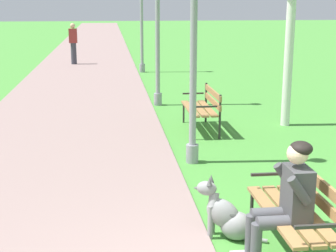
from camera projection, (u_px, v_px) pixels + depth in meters
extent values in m
cube|color=gray|center=(92.00, 49.00, 26.92)|extent=(3.80, 60.00, 0.04)
cube|color=olive|center=(274.00, 214.00, 5.15)|extent=(0.14, 1.50, 0.04)
cube|color=olive|center=(290.00, 213.00, 5.17)|extent=(0.14, 1.50, 0.04)
cube|color=olive|center=(307.00, 213.00, 5.19)|extent=(0.14, 1.50, 0.04)
cube|color=olive|center=(318.00, 199.00, 5.17)|extent=(0.04, 1.50, 0.11)
cube|color=olive|center=(319.00, 183.00, 5.13)|extent=(0.04, 1.50, 0.11)
cylinder|color=#2D2B28|center=(252.00, 208.00, 5.87)|extent=(0.04, 0.04, 0.45)
cylinder|color=#2D2B28|center=(293.00, 190.00, 5.88)|extent=(0.04, 0.04, 0.85)
cube|color=#2D2B28|center=(270.00, 174.00, 5.80)|extent=(0.45, 0.04, 0.03)
cube|color=#2D2B28|center=(319.00, 226.00, 4.47)|extent=(0.45, 0.04, 0.03)
cube|color=olive|center=(190.00, 109.00, 10.12)|extent=(0.14, 1.50, 0.04)
cube|color=olive|center=(199.00, 108.00, 10.14)|extent=(0.14, 1.50, 0.04)
cube|color=olive|center=(207.00, 108.00, 10.16)|extent=(0.14, 1.50, 0.04)
cube|color=olive|center=(213.00, 101.00, 10.14)|extent=(0.04, 1.50, 0.11)
cube|color=olive|center=(213.00, 92.00, 10.10)|extent=(0.04, 1.50, 0.11)
cylinder|color=#2D2B28|center=(184.00, 112.00, 10.84)|extent=(0.04, 0.04, 0.45)
cylinder|color=#2D2B28|center=(206.00, 103.00, 10.85)|extent=(0.04, 0.04, 0.85)
cube|color=#2D2B28|center=(193.00, 93.00, 10.76)|extent=(0.45, 0.04, 0.03)
cylinder|color=#2D2B28|center=(194.00, 128.00, 9.51)|extent=(0.04, 0.04, 0.45)
cylinder|color=#2D2B28|center=(220.00, 117.00, 9.52)|extent=(0.04, 0.04, 0.85)
cube|color=#2D2B28|center=(205.00, 107.00, 9.43)|extent=(0.45, 0.04, 0.03)
cylinder|color=#4C4C51|center=(272.00, 214.00, 5.10)|extent=(0.42, 0.14, 0.14)
cylinder|color=#4C4C51|center=(250.00, 237.00, 5.14)|extent=(0.11, 0.11, 0.47)
cylinder|color=#4C4C51|center=(278.00, 223.00, 4.91)|extent=(0.42, 0.14, 0.14)
cylinder|color=#4C4C51|center=(256.00, 246.00, 4.94)|extent=(0.11, 0.11, 0.47)
cube|color=#3F3F42|center=(297.00, 193.00, 4.97)|extent=(0.22, 0.36, 0.52)
cylinder|color=#3F3F42|center=(285.00, 176.00, 5.13)|extent=(0.25, 0.09, 0.30)
cylinder|color=#3F3F42|center=(299.00, 191.00, 4.74)|extent=(0.25, 0.09, 0.30)
sphere|color=beige|center=(298.00, 154.00, 4.87)|extent=(0.21, 0.21, 0.21)
ellipsoid|color=black|center=(301.00, 148.00, 4.86)|extent=(0.22, 0.23, 0.14)
ellipsoid|color=gray|center=(236.00, 226.00, 5.56)|extent=(0.44, 0.40, 0.32)
ellipsoid|color=gray|center=(223.00, 214.00, 5.57)|extent=(0.55, 0.40, 0.48)
ellipsoid|color=#595959|center=(228.00, 211.00, 5.55)|extent=(0.40, 0.31, 0.27)
cylinder|color=gray|center=(212.00, 218.00, 5.69)|extent=(0.06, 0.06, 0.38)
cylinder|color=gray|center=(210.00, 222.00, 5.57)|extent=(0.06, 0.06, 0.38)
cylinder|color=gray|center=(214.00, 200.00, 5.57)|extent=(0.17, 0.20, 0.19)
ellipsoid|color=gray|center=(207.00, 188.00, 5.56)|extent=(0.26, 0.21, 0.16)
cone|color=#595959|center=(198.00, 188.00, 5.59)|extent=(0.13, 0.12, 0.09)
cone|color=#595959|center=(211.00, 179.00, 5.56)|extent=(0.06, 0.06, 0.09)
cone|color=#595959|center=(210.00, 181.00, 5.48)|extent=(0.06, 0.06, 0.09)
cylinder|color=gray|center=(254.00, 239.00, 5.54)|extent=(0.28, 0.15, 0.04)
cylinder|color=gray|center=(192.00, 153.00, 8.20)|extent=(0.20, 0.20, 0.30)
cylinder|color=gray|center=(193.00, 50.00, 7.80)|extent=(0.11, 0.11, 3.63)
cylinder|color=gray|center=(158.00, 99.00, 12.65)|extent=(0.20, 0.20, 0.30)
cylinder|color=gray|center=(157.00, 16.00, 12.17)|extent=(0.11, 0.11, 4.35)
cylinder|color=gray|center=(142.00, 68.00, 18.40)|extent=(0.20, 0.20, 0.30)
cylinder|color=gray|center=(141.00, 11.00, 17.91)|extent=(0.11, 0.11, 4.31)
cylinder|color=silver|center=(290.00, 35.00, 10.23)|extent=(0.18, 0.18, 3.73)
cylinder|color=#383842|center=(74.00, 54.00, 20.32)|extent=(0.22, 0.22, 0.88)
cube|color=maroon|center=(73.00, 36.00, 20.14)|extent=(0.32, 0.20, 0.56)
sphere|color=tan|center=(72.00, 26.00, 20.05)|extent=(0.20, 0.20, 0.20)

